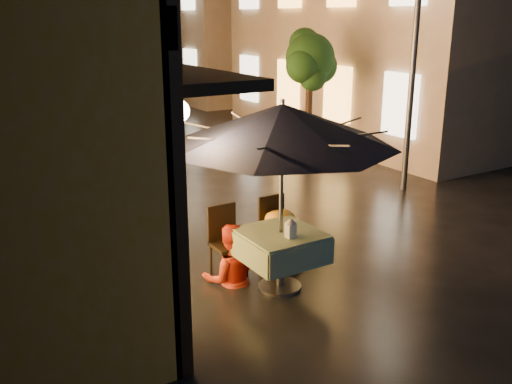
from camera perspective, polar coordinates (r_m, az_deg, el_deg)
ground at (r=8.72m, az=9.91°, el=-5.99°), size 90.00×90.00×0.00m
east_building_near at (r=17.92m, az=15.26°, el=16.68°), size 7.30×9.30×6.80m
east_building_far at (r=27.21m, az=-3.21°, el=17.73°), size 7.30×10.30×7.30m
street_tree at (r=13.10m, az=5.45°, el=12.86°), size 1.43×1.20×3.15m
streetlamp_near at (r=11.57m, az=15.61°, el=14.23°), size 0.36×0.36×4.23m
streetlamp_far at (r=21.66m, az=-8.87°, el=15.74°), size 0.36×0.36×4.23m
cafe_table at (r=7.31m, az=2.45°, el=-5.41°), size 0.99×0.99×0.78m
patio_umbrella at (r=6.86m, az=2.62°, el=6.71°), size 2.84×2.84×2.46m
cafe_chair_left at (r=7.72m, az=-3.07°, el=-4.54°), size 0.42×0.42×0.97m
cafe_chair_right at (r=8.11m, az=1.92°, el=-3.46°), size 0.42×0.42×0.97m
table_lantern at (r=7.02m, az=3.48°, el=-3.50°), size 0.16×0.16×0.25m
person_orange at (r=7.44m, az=-2.65°, el=-3.37°), size 0.92×0.82×1.57m
person_yellow at (r=7.90m, az=2.49°, el=-1.96°), size 1.09×0.69×1.61m
bicycle_0 at (r=10.06m, az=-13.57°, el=-0.10°), size 1.93×0.89×0.98m
bicycle_1 at (r=11.78m, az=-15.69°, el=2.19°), size 1.62×1.01×0.95m
bicycle_2 at (r=12.65m, az=-17.45°, el=3.12°), size 1.93×0.85×0.98m
bicycle_3 at (r=13.53m, az=-18.38°, el=3.83°), size 1.59×0.51×0.94m
bicycle_4 at (r=13.98m, az=-17.70°, el=4.13°), size 1.72×1.15×0.86m
bicycle_5 at (r=14.68m, az=-18.97°, el=4.76°), size 1.60×0.65×0.93m
bicycle_6 at (r=15.65m, az=-21.08°, el=5.07°), size 1.67×0.99×0.83m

